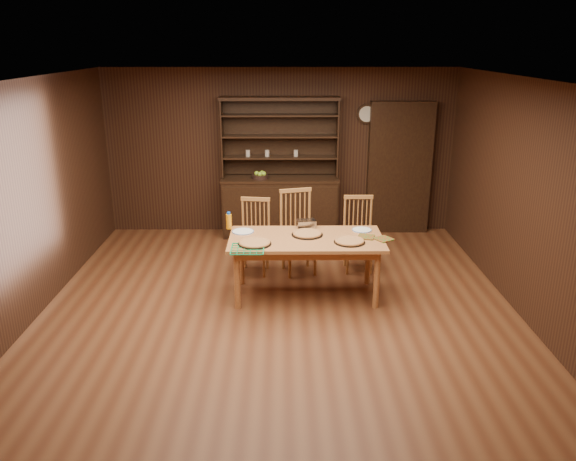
{
  "coord_description": "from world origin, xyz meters",
  "views": [
    {
      "loc": [
        0.05,
        -5.86,
        2.97
      ],
      "look_at": [
        0.11,
        0.4,
        0.85
      ],
      "focal_mm": 35.0,
      "sensor_mm": 36.0,
      "label": 1
    }
  ],
  "objects_px": {
    "chair_left": "(255,233)",
    "chair_center": "(297,228)",
    "china_hutch": "(280,199)",
    "juice_bottle": "(229,221)",
    "dining_table": "(306,244)",
    "chair_right": "(358,231)"
  },
  "relations": [
    {
      "from": "china_hutch",
      "to": "juice_bottle",
      "type": "distance_m",
      "value": 2.08
    },
    {
      "from": "china_hutch",
      "to": "chair_left",
      "type": "height_order",
      "value": "china_hutch"
    },
    {
      "from": "juice_bottle",
      "to": "dining_table",
      "type": "bearing_deg",
      "value": -20.28
    },
    {
      "from": "chair_left",
      "to": "chair_center",
      "type": "distance_m",
      "value": 0.57
    },
    {
      "from": "chair_right",
      "to": "china_hutch",
      "type": "bearing_deg",
      "value": 126.14
    },
    {
      "from": "china_hutch",
      "to": "dining_table",
      "type": "xyz_separation_m",
      "value": [
        0.32,
        -2.32,
        0.07
      ]
    },
    {
      "from": "chair_center",
      "to": "chair_right",
      "type": "distance_m",
      "value": 0.83
    },
    {
      "from": "chair_left",
      "to": "chair_center",
      "type": "xyz_separation_m",
      "value": [
        0.57,
        0.01,
        0.06
      ]
    },
    {
      "from": "chair_left",
      "to": "chair_right",
      "type": "xyz_separation_m",
      "value": [
        1.4,
        0.07,
        0.0
      ]
    },
    {
      "from": "dining_table",
      "to": "chair_right",
      "type": "height_order",
      "value": "chair_right"
    },
    {
      "from": "chair_left",
      "to": "chair_center",
      "type": "bearing_deg",
      "value": 8.78
    },
    {
      "from": "chair_center",
      "to": "juice_bottle",
      "type": "height_order",
      "value": "chair_center"
    },
    {
      "from": "chair_left",
      "to": "juice_bottle",
      "type": "relative_size",
      "value": 4.67
    },
    {
      "from": "chair_center",
      "to": "dining_table",
      "type": "bearing_deg",
      "value": -98.99
    },
    {
      "from": "dining_table",
      "to": "juice_bottle",
      "type": "relative_size",
      "value": 8.52
    },
    {
      "from": "china_hutch",
      "to": "dining_table",
      "type": "relative_size",
      "value": 1.18
    },
    {
      "from": "juice_bottle",
      "to": "chair_center",
      "type": "bearing_deg",
      "value": 28.01
    },
    {
      "from": "china_hutch",
      "to": "juice_bottle",
      "type": "xyz_separation_m",
      "value": [
        -0.63,
        -1.96,
        0.25
      ]
    },
    {
      "from": "chair_left",
      "to": "juice_bottle",
      "type": "distance_m",
      "value": 0.62
    },
    {
      "from": "juice_bottle",
      "to": "china_hutch",
      "type": "bearing_deg",
      "value": 72.31
    },
    {
      "from": "chair_right",
      "to": "juice_bottle",
      "type": "xyz_separation_m",
      "value": [
        -1.69,
        -0.52,
        0.31
      ]
    },
    {
      "from": "china_hutch",
      "to": "chair_right",
      "type": "relative_size",
      "value": 2.15
    }
  ]
}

